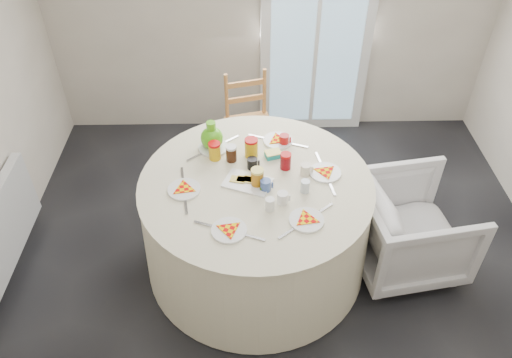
{
  "coord_description": "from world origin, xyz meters",
  "views": [
    {
      "loc": [
        -0.23,
        -2.24,
        2.92
      ],
      "look_at": [
        -0.18,
        0.2,
        0.8
      ],
      "focal_mm": 35.0,
      "sensor_mm": 36.0,
      "label": 1
    }
  ],
  "objects_px": {
    "radiator": "(4,228)",
    "green_pitcher": "(212,136)",
    "table": "(256,225)",
    "armchair": "(411,223)",
    "wooden_chair": "(250,122)"
  },
  "relations": [
    {
      "from": "table",
      "to": "armchair",
      "type": "relative_size",
      "value": 2.1
    },
    {
      "from": "wooden_chair",
      "to": "radiator",
      "type": "bearing_deg",
      "value": -160.94
    },
    {
      "from": "wooden_chair",
      "to": "green_pitcher",
      "type": "height_order",
      "value": "green_pitcher"
    },
    {
      "from": "radiator",
      "to": "armchair",
      "type": "bearing_deg",
      "value": -0.52
    },
    {
      "from": "radiator",
      "to": "table",
      "type": "distance_m",
      "value": 1.76
    },
    {
      "from": "green_pitcher",
      "to": "armchair",
      "type": "bearing_deg",
      "value": -17.82
    },
    {
      "from": "table",
      "to": "armchair",
      "type": "height_order",
      "value": "table"
    },
    {
      "from": "armchair",
      "to": "green_pitcher",
      "type": "xyz_separation_m",
      "value": [
        -1.39,
        0.4,
        0.48
      ]
    },
    {
      "from": "radiator",
      "to": "wooden_chair",
      "type": "bearing_deg",
      "value": 33.06
    },
    {
      "from": "table",
      "to": "wooden_chair",
      "type": "distance_m",
      "value": 1.14
    },
    {
      "from": "table",
      "to": "green_pitcher",
      "type": "relative_size",
      "value": 7.72
    },
    {
      "from": "green_pitcher",
      "to": "wooden_chair",
      "type": "bearing_deg",
      "value": 68.23
    },
    {
      "from": "radiator",
      "to": "table",
      "type": "xyz_separation_m",
      "value": [
        1.76,
        -0.0,
        -0.01
      ]
    },
    {
      "from": "radiator",
      "to": "green_pitcher",
      "type": "height_order",
      "value": "green_pitcher"
    },
    {
      "from": "armchair",
      "to": "green_pitcher",
      "type": "relative_size",
      "value": 3.68
    }
  ]
}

